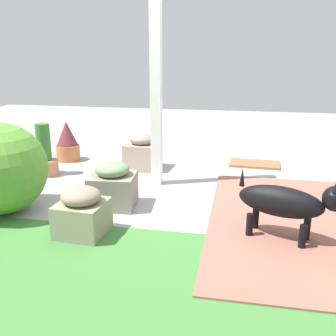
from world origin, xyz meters
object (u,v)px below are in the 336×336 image
Objects in this scene: stone_planter_nearest at (143,152)px; stone_planter_far at (82,212)px; stone_planter_mid at (113,186)px; terracotta_pot_spiky at (67,142)px; round_shrub at (1,169)px; porch_pillar at (156,75)px; dog at (288,202)px; doormat at (255,164)px; terracotta_pot_tall at (45,157)px.

stone_planter_nearest reaches higher than stone_planter_far.
terracotta_pot_spiky is at bearing -51.80° from stone_planter_mid.
stone_planter_far is at bearing 161.79° from round_shrub.
porch_pillar is 1.70m from stone_planter_far.
dog reaches higher than stone_planter_far.
stone_planter_nearest is 1.12× the size of stone_planter_far.
terracotta_pot_spiky is 0.84× the size of doormat.
porch_pillar is at bearing 152.91° from terracotta_pot_spiky.
porch_pillar is 5.95× the size of stone_planter_far.
stone_planter_nearest is at bearing -155.73° from terracotta_pot_tall.
doormat is (-1.36, -1.69, -0.19)m from stone_planter_mid.
stone_planter_nearest is at bearing -119.44° from round_shrub.
stone_planter_nearest is at bearing -46.96° from dog.
terracotta_pot_spiky is at bearing -34.86° from dog.
round_shrub is at bearing 18.79° from stone_planter_mid.
round_shrub is 1.04× the size of dog.
round_shrub is at bearing -2.37° from dog.
round_shrub is 2.49m from dog.
round_shrub is (0.94, 0.32, 0.21)m from stone_planter_mid.
dog is (-2.66, 1.21, 0.10)m from terracotta_pot_tall.
porch_pillar reaches higher than terracotta_pot_tall.
round_shrub is 3.08m from doormat.
dog reaches higher than doormat.
stone_planter_far is 0.48× the size of round_shrub.
terracotta_pot_spiky reaches higher than stone_planter_far.
terracotta_pot_tall reaches higher than stone_planter_nearest.
dog is at bearing 94.95° from doormat.
porch_pillar reaches higher than doormat.
porch_pillar is at bearing -41.96° from dog.
terracotta_pot_spiky is at bearing -8.93° from stone_planter_nearest.
porch_pillar is 5.30× the size of stone_planter_nearest.
stone_planter_far is 0.50× the size of dog.
stone_planter_far is at bearing 85.14° from stone_planter_mid.
stone_planter_far is 2.33m from terracotta_pot_spiky.
stone_planter_mid is 2.18m from doormat.
terracotta_pot_tall is at bearing -80.79° from round_shrub.
stone_planter_nearest is 1.11m from terracotta_pot_spiky.
terracotta_pot_spiky is (1.14, -1.45, 0.05)m from stone_planter_mid.
stone_planter_nearest is at bearing 16.37° from doormat.
porch_pillar is 2.86× the size of round_shrub.
round_shrub reaches higher than stone_planter_far.
terracotta_pot_tall is (-0.02, 0.66, -0.03)m from terracotta_pot_spiky.
stone_planter_mid is at bearing 128.20° from terracotta_pot_spiky.
doormat is at bearing -160.09° from terracotta_pot_tall.
terracotta_pot_tall is (1.38, -0.06, -0.97)m from porch_pillar.
terracotta_pot_spiky is at bearing 5.47° from doormat.
terracotta_pot_spiky is (1.10, -0.17, 0.04)m from stone_planter_nearest.
doormat is at bearing -163.63° from stone_planter_nearest.
round_shrub is at bearing 60.56° from stone_planter_nearest.
terracotta_pot_tall is 0.77× the size of dog.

